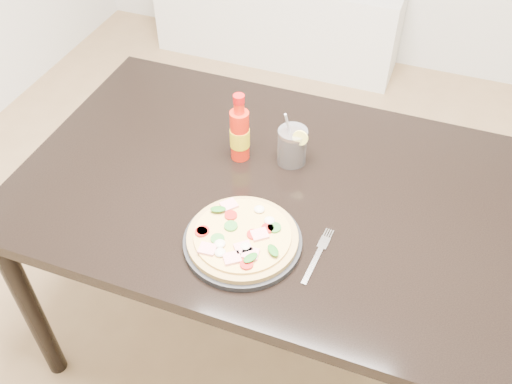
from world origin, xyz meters
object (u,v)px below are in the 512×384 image
(pizza, at_px, (242,237))
(cola_cup, at_px, (292,147))
(fork, at_px, (318,254))
(hot_sauce_bottle, at_px, (240,134))
(dining_table, at_px, (271,205))
(media_console, at_px, (276,18))
(plate, at_px, (243,242))

(pizza, xyz_separation_m, cola_cup, (0.02, 0.34, 0.02))
(pizza, distance_m, fork, 0.19)
(pizza, distance_m, hot_sauce_bottle, 0.34)
(dining_table, xyz_separation_m, cola_cup, (0.02, 0.11, 0.14))
(fork, bearing_deg, dining_table, 138.58)
(dining_table, distance_m, cola_cup, 0.18)
(cola_cup, bearing_deg, media_console, 109.88)
(media_console, bearing_deg, pizza, -73.72)
(pizza, distance_m, cola_cup, 0.34)
(plate, distance_m, pizza, 0.02)
(pizza, height_order, media_console, pizza)
(plate, bearing_deg, cola_cup, 87.01)
(plate, xyz_separation_m, pizza, (-0.00, -0.00, 0.02))
(plate, distance_m, cola_cup, 0.34)
(dining_table, height_order, cola_cup, cola_cup)
(plate, height_order, hot_sauce_bottle, hot_sauce_bottle)
(dining_table, distance_m, fork, 0.29)
(plate, xyz_separation_m, media_console, (-0.60, 2.04, -0.51))
(hot_sauce_bottle, height_order, media_console, hot_sauce_bottle)
(cola_cup, height_order, media_console, cola_cup)
(hot_sauce_bottle, distance_m, media_console, 1.89)
(pizza, bearing_deg, plate, 80.91)
(cola_cup, bearing_deg, fork, -61.44)
(plate, relative_size, cola_cup, 1.71)
(hot_sauce_bottle, bearing_deg, fork, -41.26)
(pizza, height_order, fork, pizza)
(plate, bearing_deg, pizza, -99.09)
(hot_sauce_bottle, bearing_deg, pizza, -67.60)
(hot_sauce_bottle, bearing_deg, plate, -67.46)
(pizza, xyz_separation_m, fork, (0.19, 0.03, -0.02))
(pizza, xyz_separation_m, hot_sauce_bottle, (-0.13, 0.31, 0.06))
(fork, bearing_deg, pizza, -165.67)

